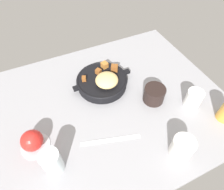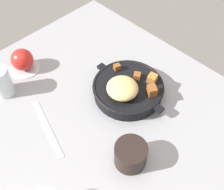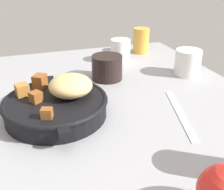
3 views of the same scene
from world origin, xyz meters
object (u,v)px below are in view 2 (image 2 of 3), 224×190
(cast_iron_skillet, at_px, (128,89))
(coffee_mug_dark, at_px, (131,155))
(red_apple, at_px, (22,60))
(water_glass_tall, at_px, (1,82))
(butter_knife, at_px, (47,128))

(cast_iron_skillet, distance_m, coffee_mug_dark, 0.24)
(red_apple, bearing_deg, coffee_mug_dark, -179.51)
(water_glass_tall, distance_m, coffee_mug_dark, 0.48)
(cast_iron_skillet, xyz_separation_m, water_glass_tall, (0.30, 0.28, 0.02))
(butter_knife, distance_m, water_glass_tall, 0.22)
(coffee_mug_dark, bearing_deg, water_glass_tall, 13.63)
(cast_iron_skillet, distance_m, butter_knife, 0.28)
(butter_knife, bearing_deg, cast_iron_skillet, -91.62)
(cast_iron_skillet, distance_m, water_glass_tall, 0.41)
(water_glass_tall, bearing_deg, coffee_mug_dark, -166.37)
(butter_knife, xyz_separation_m, water_glass_tall, (0.21, 0.01, 0.05))
(water_glass_tall, bearing_deg, cast_iron_skillet, -136.68)
(cast_iron_skillet, relative_size, coffee_mug_dark, 3.08)
(cast_iron_skillet, relative_size, water_glass_tall, 2.69)
(butter_knife, bearing_deg, red_apple, -4.11)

